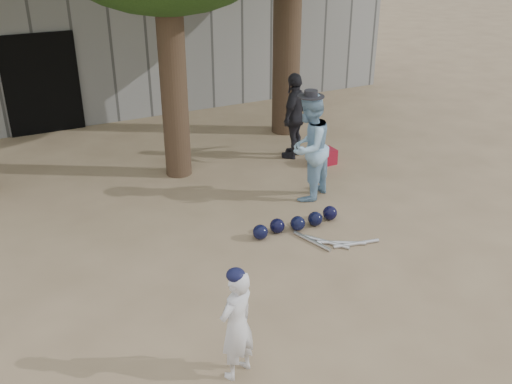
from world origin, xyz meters
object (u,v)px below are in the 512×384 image
spectator_blue (309,148)px  spectator_dark (295,116)px  boy_player (237,325)px  red_bag (324,157)px

spectator_blue → spectator_dark: 1.93m
boy_player → spectator_dark: bearing=-149.5°
boy_player → red_bag: 6.01m
spectator_blue → spectator_dark: (0.77, 1.76, -0.06)m
spectator_dark → red_bag: bearing=77.8°
boy_player → red_bag: (4.01, 4.44, -0.48)m
boy_player → spectator_blue: (2.91, 3.31, 0.28)m
red_bag → spectator_dark: bearing=117.4°
boy_player → red_bag: size_ratio=2.99×
red_bag → spectator_blue: bearing=-134.3°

